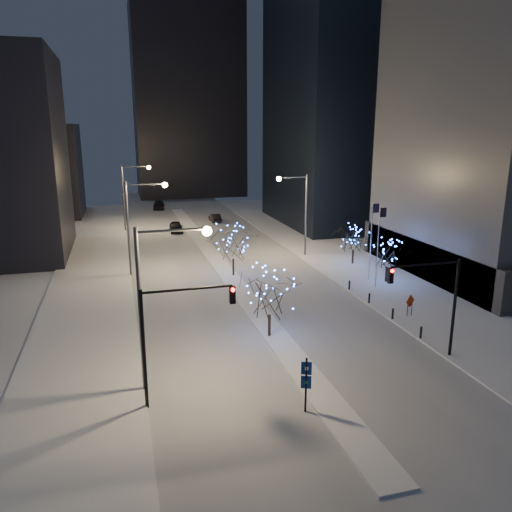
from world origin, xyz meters
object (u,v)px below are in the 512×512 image
object	(u,v)px
traffic_signal_west	(172,326)
traffic_signal_east	(436,293)
street_lamp_east	(299,204)
construction_sign	(410,303)
holiday_tree_plaza_far	(354,239)
street_lamp_w_far	(130,188)
car_mid	(215,218)
holiday_tree_median_far	(233,243)
car_near	(176,227)
holiday_tree_median_near	(270,292)
holiday_tree_plaza_near	(388,255)
car_far	(159,205)
wayfinding_sign	(306,379)
street_lamp_w_near	(158,286)
street_lamp_w_mid	(138,215)

from	to	relation	value
traffic_signal_west	traffic_signal_east	bearing A→B (deg)	3.29
street_lamp_east	construction_sign	bearing A→B (deg)	-85.21
construction_sign	holiday_tree_plaza_far	bearing A→B (deg)	56.43
street_lamp_w_far	car_mid	world-z (taller)	street_lamp_w_far
holiday_tree_plaza_far	holiday_tree_median_far	bearing A→B (deg)	-176.41
car_near	construction_sign	world-z (taller)	construction_sign
street_lamp_w_far	holiday_tree_median_near	bearing A→B (deg)	-79.26
street_lamp_east	holiday_tree_plaza_near	distance (m)	13.94
street_lamp_w_far	car_far	world-z (taller)	street_lamp_w_far
wayfinding_sign	street_lamp_w_near	bearing A→B (deg)	169.02
street_lamp_w_near	holiday_tree_median_far	size ratio (longest dim) A/B	1.82
holiday_tree_median_far	holiday_tree_plaza_near	size ratio (longest dim) A/B	1.27
street_lamp_w_far	holiday_tree_plaza_near	distance (m)	42.19
street_lamp_w_far	traffic_signal_west	bearing A→B (deg)	-89.45
holiday_tree_plaza_near	street_lamp_w_near	bearing A→B (deg)	-147.18
car_far	holiday_tree_plaza_near	world-z (taller)	holiday_tree_plaza_near
street_lamp_w_near	holiday_tree_median_near	bearing A→B (deg)	33.08
street_lamp_w_mid	street_lamp_w_far	xyz separation A→B (m)	(0.00, 25.00, 0.00)
car_mid	street_lamp_w_near	bearing A→B (deg)	74.88
street_lamp_w_near	car_near	size ratio (longest dim) A/B	2.15
car_mid	street_lamp_w_far	bearing A→B (deg)	14.05
street_lamp_east	car_far	size ratio (longest dim) A/B	1.93
holiday_tree_median_near	holiday_tree_plaza_near	bearing A→B (deg)	32.68
holiday_tree_plaza_near	holiday_tree_median_near	bearing A→B (deg)	-147.32
car_near	wayfinding_sign	size ratio (longest dim) A/B	1.43
holiday_tree_median_far	street_lamp_east	bearing A→B (deg)	32.85
street_lamp_east	construction_sign	distance (m)	22.44
street_lamp_w_near	traffic_signal_west	xyz separation A→B (m)	(0.50, -2.00, -1.74)
street_lamp_w_far	traffic_signal_east	xyz separation A→B (m)	(17.88, -51.00, -1.74)
car_near	construction_sign	bearing A→B (deg)	-68.43
construction_sign	wayfinding_sign	bearing A→B (deg)	-164.16
traffic_signal_west	street_lamp_east	bearing A→B (deg)	58.31
car_near	holiday_tree_median_far	world-z (taller)	holiday_tree_median_far
street_lamp_w_near	street_lamp_east	xyz separation A→B (m)	(19.02, 28.00, -0.05)
car_near	street_lamp_w_far	bearing A→B (deg)	156.58
traffic_signal_east	holiday_tree_median_far	xyz separation A→B (m)	(-8.44, 22.82, -1.15)
holiday_tree_plaza_far	traffic_signal_west	bearing A→B (deg)	-133.28
car_mid	wayfinding_sign	world-z (taller)	wayfinding_sign
traffic_signal_west	wayfinding_sign	size ratio (longest dim) A/B	2.15
car_far	holiday_tree_plaza_far	distance (m)	50.66
street_lamp_w_far	holiday_tree_plaza_far	bearing A→B (deg)	-48.94
holiday_tree_median_near	car_far	bearing A→B (deg)	92.43
holiday_tree_median_near	holiday_tree_plaza_far	world-z (taller)	holiday_tree_median_near
holiday_tree_plaza_far	street_lamp_w_mid	bearing A→B (deg)	174.50
wayfinding_sign	traffic_signal_east	bearing A→B (deg)	41.82
street_lamp_east	car_mid	size ratio (longest dim) A/B	2.38
holiday_tree_median_near	car_mid	bearing A→B (deg)	83.84
car_mid	traffic_signal_east	bearing A→B (deg)	93.58
car_near	car_far	xyz separation A→B (m)	(-0.63, 22.99, -0.04)
street_lamp_w_far	wayfinding_sign	xyz separation A→B (m)	(7.38, -54.79, -4.50)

